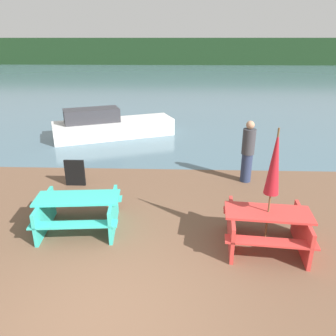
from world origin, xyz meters
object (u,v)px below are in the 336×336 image
(picnic_table_teal, at_px, (79,210))
(signboard, at_px, (75,173))
(picnic_table_red, at_px, (267,226))
(person, at_px, (248,152))
(umbrella_crimson, at_px, (275,163))
(boat, at_px, (110,126))

(picnic_table_teal, distance_m, signboard, 2.38)
(picnic_table_red, height_order, picnic_table_teal, picnic_table_red)
(picnic_table_red, bearing_deg, person, 86.41)
(picnic_table_teal, relative_size, signboard, 2.49)
(picnic_table_red, xyz_separation_m, signboard, (-4.65, 2.77, -0.10))
(picnic_table_teal, relative_size, person, 1.04)
(picnic_table_teal, xyz_separation_m, signboard, (-0.78, 2.24, -0.08))
(person, bearing_deg, picnic_table_red, -93.59)
(umbrella_crimson, distance_m, boat, 9.07)
(picnic_table_red, distance_m, umbrella_crimson, 1.32)
(picnic_table_teal, bearing_deg, person, 33.68)
(picnic_table_red, bearing_deg, boat, 121.25)
(signboard, bearing_deg, picnic_table_teal, -70.82)
(picnic_table_red, height_order, person, person)
(person, bearing_deg, umbrella_crimson, -93.59)
(picnic_table_red, height_order, umbrella_crimson, umbrella_crimson)
(picnic_table_red, distance_m, picnic_table_teal, 3.91)
(picnic_table_red, height_order, signboard, picnic_table_red)
(umbrella_crimson, height_order, boat, umbrella_crimson)
(person, height_order, signboard, person)
(boat, height_order, signboard, boat)
(picnic_table_teal, distance_m, umbrella_crimson, 4.13)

